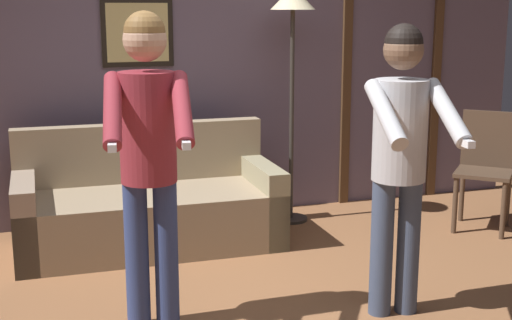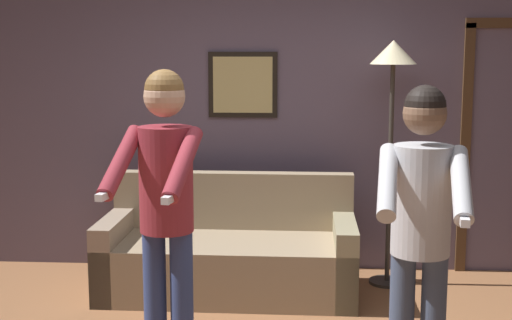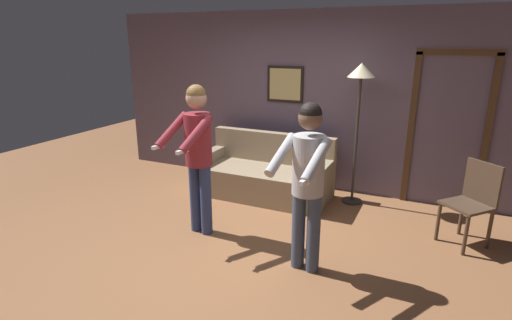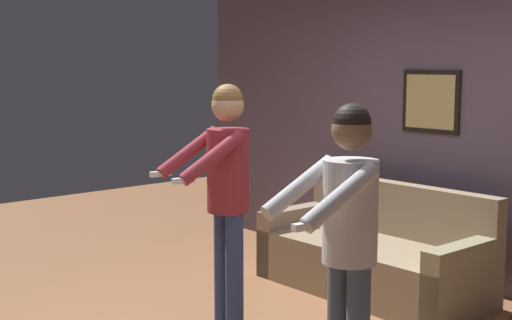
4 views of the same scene
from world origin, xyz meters
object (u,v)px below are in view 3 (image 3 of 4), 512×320
at_px(torchiere_lamp, 360,86).
at_px(person_standing_left, 197,146).
at_px(dining_chair_distant, 473,199).
at_px(couch, 264,177).
at_px(person_standing_right, 307,174).

height_order(torchiere_lamp, person_standing_left, torchiere_lamp).
xyz_separation_m(person_standing_left, dining_chair_distant, (2.85, 1.02, -0.52)).
bearing_deg(person_standing_left, dining_chair_distant, 19.67).
height_order(couch, person_standing_left, person_standing_left).
bearing_deg(torchiere_lamp, couch, -168.06).
bearing_deg(torchiere_lamp, person_standing_left, -130.90).
xyz_separation_m(torchiere_lamp, person_standing_left, (-1.44, -1.66, -0.56)).
xyz_separation_m(couch, dining_chair_distant, (2.64, -0.38, 0.25)).
relative_size(torchiere_lamp, dining_chair_distant, 2.05).
relative_size(couch, person_standing_left, 1.10).
xyz_separation_m(couch, torchiere_lamp, (1.23, 0.26, 1.33)).
relative_size(person_standing_right, dining_chair_distant, 1.79).
bearing_deg(couch, person_standing_right, -55.30).
height_order(person_standing_left, person_standing_right, person_standing_left).
bearing_deg(torchiere_lamp, dining_chair_distant, -24.42).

